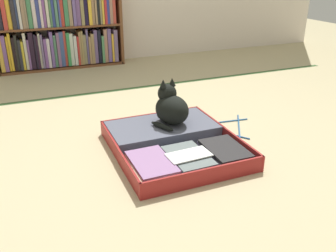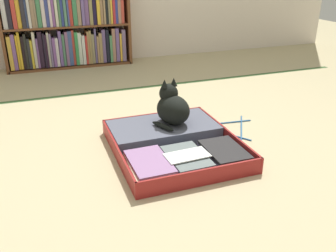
% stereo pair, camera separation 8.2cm
% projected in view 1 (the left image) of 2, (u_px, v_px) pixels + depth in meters
% --- Properties ---
extents(ground_plane, '(10.00, 10.00, 0.00)m').
position_uv_depth(ground_plane, '(157.00, 156.00, 2.17)').
color(ground_plane, tan).
extents(tatami_border, '(4.80, 0.05, 0.00)m').
position_uv_depth(tatami_border, '(105.00, 92.00, 3.25)').
color(tatami_border, '#335229').
rests_on(tatami_border, ground_plane).
extents(bookshelf, '(1.32, 0.22, 0.87)m').
position_uv_depth(bookshelf, '(58.00, 29.00, 3.84)').
color(bookshelf, brown).
rests_on(bookshelf, ground_plane).
extents(open_suitcase, '(0.71, 0.82, 0.10)m').
position_uv_depth(open_suitcase, '(172.00, 142.00, 2.24)').
color(open_suitcase, maroon).
rests_on(open_suitcase, ground_plane).
extents(black_cat, '(0.26, 0.29, 0.28)m').
position_uv_depth(black_cat, '(170.00, 107.00, 2.34)').
color(black_cat, black).
rests_on(black_cat, open_suitcase).
extents(clothes_hanger, '(0.32, 0.40, 0.01)m').
position_uv_depth(clothes_hanger, '(233.00, 127.00, 2.53)').
color(clothes_hanger, '#2A5F97').
rests_on(clothes_hanger, ground_plane).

